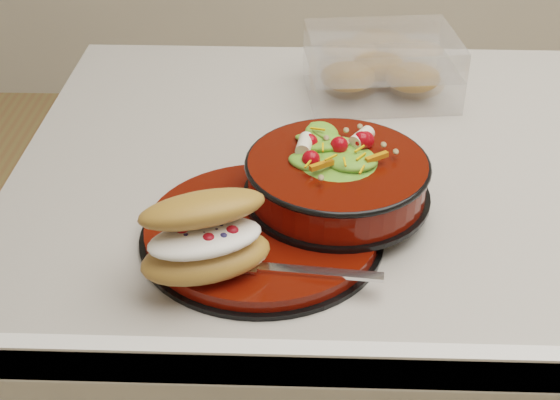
{
  "coord_description": "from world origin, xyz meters",
  "views": [
    {
      "loc": [
        -0.25,
        -0.9,
        1.43
      ],
      "look_at": [
        -0.27,
        -0.17,
        0.94
      ],
      "focal_mm": 50.0,
      "sensor_mm": 36.0,
      "label": 1
    }
  ],
  "objects_px": {
    "island_counter": "(447,393)",
    "fork": "(294,270)",
    "dinner_plate": "(262,232)",
    "salad_bowl": "(337,172)",
    "pastry_box": "(381,67)",
    "croissant": "(206,237)"
  },
  "relations": [
    {
      "from": "croissant",
      "to": "salad_bowl",
      "type": "bearing_deg",
      "value": 23.85
    },
    {
      "from": "fork",
      "to": "pastry_box",
      "type": "distance_m",
      "value": 0.48
    },
    {
      "from": "salad_bowl",
      "to": "croissant",
      "type": "distance_m",
      "value": 0.19
    },
    {
      "from": "dinner_plate",
      "to": "salad_bowl",
      "type": "distance_m",
      "value": 0.11
    },
    {
      "from": "dinner_plate",
      "to": "salad_bowl",
      "type": "bearing_deg",
      "value": 35.19
    },
    {
      "from": "dinner_plate",
      "to": "croissant",
      "type": "distance_m",
      "value": 0.11
    },
    {
      "from": "dinner_plate",
      "to": "island_counter",
      "type": "bearing_deg",
      "value": 32.71
    },
    {
      "from": "dinner_plate",
      "to": "pastry_box",
      "type": "relative_size",
      "value": 1.18
    },
    {
      "from": "pastry_box",
      "to": "fork",
      "type": "bearing_deg",
      "value": -111.67
    },
    {
      "from": "fork",
      "to": "salad_bowl",
      "type": "bearing_deg",
      "value": -12.69
    },
    {
      "from": "dinner_plate",
      "to": "croissant",
      "type": "xyz_separation_m",
      "value": [
        -0.05,
        -0.08,
        0.05
      ]
    },
    {
      "from": "dinner_plate",
      "to": "fork",
      "type": "height_order",
      "value": "fork"
    },
    {
      "from": "pastry_box",
      "to": "croissant",
      "type": "bearing_deg",
      "value": -121.72
    },
    {
      "from": "salad_bowl",
      "to": "fork",
      "type": "relative_size",
      "value": 1.28
    },
    {
      "from": "fork",
      "to": "pastry_box",
      "type": "bearing_deg",
      "value": -9.1
    },
    {
      "from": "fork",
      "to": "pastry_box",
      "type": "height_order",
      "value": "pastry_box"
    },
    {
      "from": "island_counter",
      "to": "fork",
      "type": "height_order",
      "value": "fork"
    },
    {
      "from": "salad_bowl",
      "to": "pastry_box",
      "type": "relative_size",
      "value": 0.94
    },
    {
      "from": "salad_bowl",
      "to": "croissant",
      "type": "height_order",
      "value": "salad_bowl"
    },
    {
      "from": "croissant",
      "to": "fork",
      "type": "relative_size",
      "value": 0.89
    },
    {
      "from": "croissant",
      "to": "fork",
      "type": "bearing_deg",
      "value": -23.59
    },
    {
      "from": "croissant",
      "to": "pastry_box",
      "type": "height_order",
      "value": "croissant"
    }
  ]
}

